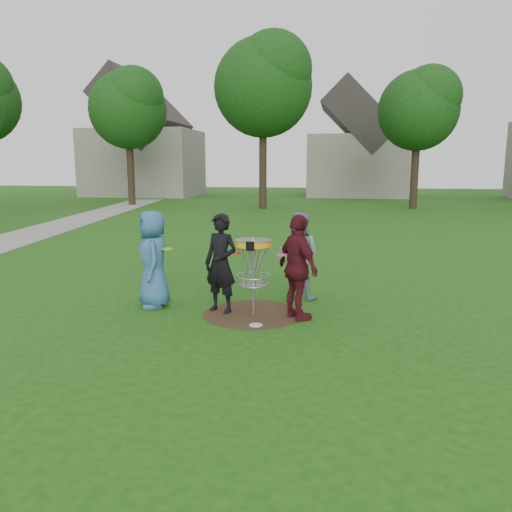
# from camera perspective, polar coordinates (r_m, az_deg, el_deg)

# --- Properties ---
(ground) EXTENTS (100.00, 100.00, 0.00)m
(ground) POSITION_cam_1_polar(r_m,az_deg,el_deg) (8.97, -0.31, -6.64)
(ground) COLOR #19470F
(ground) RESTS_ON ground
(dirt_patch) EXTENTS (1.80, 1.80, 0.01)m
(dirt_patch) POSITION_cam_1_polar(r_m,az_deg,el_deg) (8.97, -0.31, -6.61)
(dirt_patch) COLOR #47331E
(dirt_patch) RESTS_ON ground
(concrete_path) EXTENTS (7.75, 39.92, 0.02)m
(concrete_path) POSITION_cam_1_polar(r_m,az_deg,el_deg) (20.20, -25.36, 1.95)
(concrete_path) COLOR #9E9E99
(concrete_path) RESTS_ON ground
(player_blue) EXTENTS (0.88, 1.04, 1.81)m
(player_blue) POSITION_cam_1_polar(r_m,az_deg,el_deg) (9.44, -11.66, -0.36)
(player_blue) COLOR #33608C
(player_blue) RESTS_ON ground
(player_black) EXTENTS (0.76, 0.64, 1.78)m
(player_black) POSITION_cam_1_polar(r_m,az_deg,el_deg) (8.92, -4.04, -0.85)
(player_black) COLOR black
(player_black) RESTS_ON ground
(player_grey) EXTENTS (0.99, 0.87, 1.72)m
(player_grey) POSITION_cam_1_polar(r_m,az_deg,el_deg) (9.92, 4.90, 0.08)
(player_grey) COLOR slate
(player_grey) RESTS_ON ground
(player_maroon) EXTENTS (1.00, 1.12, 1.82)m
(player_maroon) POSITION_cam_1_polar(r_m,az_deg,el_deg) (8.48, 4.82, -1.34)
(player_maroon) COLOR #4F121B
(player_maroon) RESTS_ON ground
(disc_on_grass) EXTENTS (0.22, 0.22, 0.02)m
(disc_on_grass) POSITION_cam_1_polar(r_m,az_deg,el_deg) (8.33, -0.02, -7.92)
(disc_on_grass) COLOR silver
(disc_on_grass) RESTS_ON ground
(disc_golf_basket) EXTENTS (0.66, 0.67, 1.38)m
(disc_golf_basket) POSITION_cam_1_polar(r_m,az_deg,el_deg) (8.73, -0.31, -0.23)
(disc_golf_basket) COLOR #9EA0A5
(disc_golf_basket) RESTS_ON ground
(held_discs) EXTENTS (2.42, 1.36, 0.08)m
(held_discs) POSITION_cam_1_polar(r_m,az_deg,el_deg) (9.02, -1.38, 0.59)
(held_discs) COLOR #7ED818
(held_discs) RESTS_ON ground
(tree_row) EXTENTS (51.20, 17.42, 9.90)m
(tree_row) POSITION_cam_1_polar(r_m,az_deg,el_deg) (29.37, 7.54, 17.32)
(tree_row) COLOR #38281C
(tree_row) RESTS_ON ground
(house_row) EXTENTS (44.50, 10.65, 11.62)m
(house_row) POSITION_cam_1_polar(r_m,az_deg,el_deg) (41.69, 14.11, 12.18)
(house_row) COLOR gray
(house_row) RESTS_ON ground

